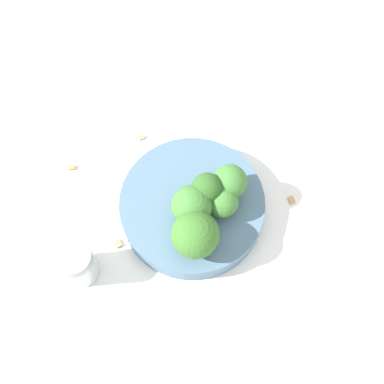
% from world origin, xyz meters
% --- Properties ---
extents(ground_plane, '(3.00, 3.00, 0.00)m').
position_xyz_m(ground_plane, '(0.00, 0.00, 0.00)').
color(ground_plane, white).
extents(bowl, '(0.17, 0.17, 0.03)m').
position_xyz_m(bowl, '(0.00, 0.00, 0.02)').
color(bowl, slate).
rests_on(bowl, ground_plane).
extents(broccoli_floret_0, '(0.03, 0.03, 0.05)m').
position_xyz_m(broccoli_floret_0, '(-0.01, 0.01, 0.06)').
color(broccoli_floret_0, '#7A9E5B').
rests_on(broccoli_floret_0, bowl).
extents(broccoli_floret_1, '(0.05, 0.05, 0.05)m').
position_xyz_m(broccoli_floret_1, '(0.01, 0.01, 0.06)').
color(broccoli_floret_1, '#8EB770').
rests_on(broccoli_floret_1, bowl).
extents(broccoli_floret_2, '(0.04, 0.04, 0.05)m').
position_xyz_m(broccoli_floret_2, '(-0.04, 0.02, 0.06)').
color(broccoli_floret_2, '#8EB770').
rests_on(broccoli_floret_2, bowl).
extents(broccoli_floret_3, '(0.05, 0.05, 0.06)m').
position_xyz_m(broccoli_floret_3, '(0.03, 0.04, 0.06)').
color(broccoli_floret_3, '#84AD66').
rests_on(broccoli_floret_3, bowl).
extents(broccoli_floret_4, '(0.04, 0.04, 0.04)m').
position_xyz_m(broccoli_floret_4, '(-0.02, 0.03, 0.05)').
color(broccoli_floret_4, '#7A9E5B').
rests_on(broccoli_floret_4, bowl).
extents(pepper_shaker, '(0.04, 0.04, 0.06)m').
position_xyz_m(pepper_shaker, '(0.14, -0.02, 0.03)').
color(pepper_shaker, '#B2B7BC').
rests_on(pepper_shaker, ground_plane).
extents(almond_crumb_0, '(0.01, 0.01, 0.01)m').
position_xyz_m(almond_crumb_0, '(-0.10, 0.07, 0.00)').
color(almond_crumb_0, tan).
rests_on(almond_crumb_0, ground_plane).
extents(almond_crumb_1, '(0.01, 0.01, 0.01)m').
position_xyz_m(almond_crumb_1, '(0.08, -0.14, 0.00)').
color(almond_crumb_1, '#AD7F4C').
rests_on(almond_crumb_1, ground_plane).
extents(almond_crumb_2, '(0.01, 0.01, 0.01)m').
position_xyz_m(almond_crumb_2, '(0.09, -0.02, 0.00)').
color(almond_crumb_2, tan).
rests_on(almond_crumb_2, ground_plane).
extents(almond_crumb_3, '(0.01, 0.01, 0.01)m').
position_xyz_m(almond_crumb_3, '(-0.01, -0.12, 0.00)').
color(almond_crumb_3, tan).
rests_on(almond_crumb_3, ground_plane).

